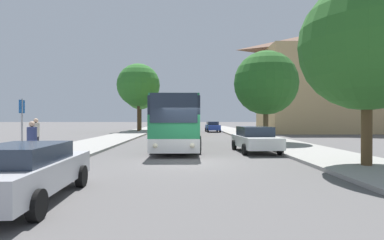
{
  "coord_description": "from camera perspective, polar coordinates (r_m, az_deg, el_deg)",
  "views": [
    {
      "loc": [
        -0.04,
        -13.49,
        1.98
      ],
      "look_at": [
        0.42,
        15.16,
        1.82
      ],
      "focal_mm": 28.0,
      "sensor_mm": 36.0,
      "label": 1
    }
  ],
  "objects": [
    {
      "name": "tree_left_far",
      "position": [
        48.82,
        -9.82,
        4.86
      ],
      "size": [
        4.92,
        4.92,
        8.19
      ],
      "color": "#513D23",
      "rests_on": "sidewalk_left"
    },
    {
      "name": "bus_middle",
      "position": [
        35.86,
        -1.71,
        -0.13
      ],
      "size": [
        2.97,
        10.47,
        3.18
      ],
      "rotation": [
        0.0,
        0.0,
        0.01
      ],
      "color": "#2D2D2D",
      "rests_on": "ground_plane"
    },
    {
      "name": "tree_left_near",
      "position": [
        44.09,
        -10.16,
        6.55
      ],
      "size": [
        6.16,
        6.16,
        9.72
      ],
      "color": "#47331E",
      "rests_on": "sidewalk_left"
    },
    {
      "name": "tree_right_mid",
      "position": [
        13.81,
        30.35,
        12.27
      ],
      "size": [
        5.15,
        5.15,
        7.29
      ],
      "color": "#513D23",
      "rests_on": "sidewalk_right"
    },
    {
      "name": "building_right_background",
      "position": [
        46.59,
        25.62,
        6.78
      ],
      "size": [
        19.8,
        10.15,
        14.5
      ],
      "color": "tan",
      "rests_on": "ground_plane"
    },
    {
      "name": "bus_stop_sign",
      "position": [
        15.58,
        -29.66,
        -0.29
      ],
      "size": [
        0.08,
        0.45,
        2.72
      ],
      "color": "gray",
      "rests_on": "sidewalk_left"
    },
    {
      "name": "pedestrian_waiting_far",
      "position": [
        13.22,
        -28.19,
        -3.91
      ],
      "size": [
        0.36,
        0.36,
        1.72
      ],
      "rotation": [
        0.0,
        0.0,
        2.63
      ],
      "color": "#23232D",
      "rests_on": "sidewalk_left"
    },
    {
      "name": "parked_car_right_far",
      "position": [
        43.6,
        3.95,
        -1.26
      ],
      "size": [
        2.07,
        4.45,
        1.51
      ],
      "rotation": [
        0.0,
        0.0,
        3.19
      ],
      "color": "#233D9E",
      "rests_on": "ground_plane"
    },
    {
      "name": "tree_right_near",
      "position": [
        24.36,
        13.88,
        6.86
      ],
      "size": [
        5.01,
        5.01,
        7.13
      ],
      "color": "brown",
      "rests_on": "sidewalk_right"
    },
    {
      "name": "sidewalk_left",
      "position": [
        15.3,
        -28.19,
        -6.88
      ],
      "size": [
        4.0,
        120.0,
        0.15
      ],
      "primitive_type": "cube",
      "color": "gray",
      "rests_on": "ground_plane"
    },
    {
      "name": "ground_plane",
      "position": [
        13.64,
        -0.75,
        -8.04
      ],
      "size": [
        300.0,
        300.0,
        0.0
      ],
      "primitive_type": "plane",
      "color": "#565454",
      "rests_on": "ground"
    },
    {
      "name": "sidewalk_right",
      "position": [
        15.34,
        26.62,
        -6.86
      ],
      "size": [
        4.0,
        120.0,
        0.15
      ],
      "primitive_type": "cube",
      "color": "gray",
      "rests_on": "ground_plane"
    },
    {
      "name": "parked_car_left_curb",
      "position": [
        8.21,
        -29.2,
        -8.46
      ],
      "size": [
        2.14,
        4.74,
        1.37
      ],
      "rotation": [
        0.0,
        0.0,
        0.05
      ],
      "color": "#B7B7BC",
      "rests_on": "ground_plane"
    },
    {
      "name": "pedestrian_waiting_near",
      "position": [
        17.72,
        -27.59,
        -2.64
      ],
      "size": [
        0.36,
        0.36,
        1.83
      ],
      "rotation": [
        0.0,
        0.0,
        3.75
      ],
      "color": "#23232D",
      "rests_on": "sidewalk_left"
    },
    {
      "name": "parked_car_right_near",
      "position": [
        17.99,
        11.94,
        -3.54
      ],
      "size": [
        2.29,
        4.62,
        1.49
      ],
      "rotation": [
        0.0,
        0.0,
        3.19
      ],
      "color": "silver",
      "rests_on": "ground_plane"
    },
    {
      "name": "bus_rear",
      "position": [
        49.36,
        -1.18,
        0.08
      ],
      "size": [
        2.99,
        10.69,
        3.34
      ],
      "rotation": [
        0.0,
        0.0,
        -0.02
      ],
      "color": "#238942",
      "rests_on": "ground_plane"
    },
    {
      "name": "bus_front",
      "position": [
        20.35,
        -2.75,
        -0.38
      ],
      "size": [
        2.86,
        11.89,
        3.24
      ],
      "rotation": [
        0.0,
        0.0,
        -0.0
      ],
      "color": "silver",
      "rests_on": "ground_plane"
    }
  ]
}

